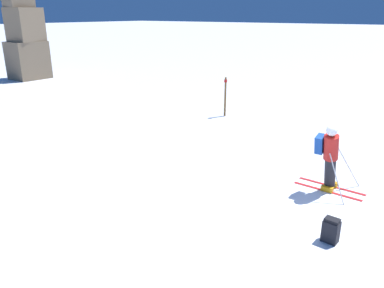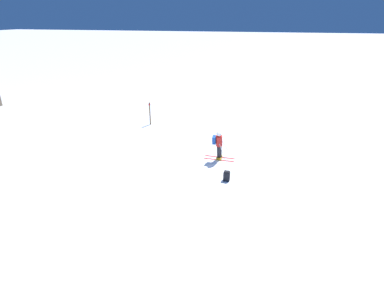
% 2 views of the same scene
% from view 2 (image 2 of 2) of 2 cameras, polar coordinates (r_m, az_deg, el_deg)
% --- Properties ---
extents(ground_plane, '(300.00, 300.00, 0.00)m').
position_cam_2_polar(ground_plane, '(15.70, 4.45, -4.78)').
color(ground_plane, white).
extents(skier, '(1.29, 1.69, 1.80)m').
position_cam_2_polar(skier, '(16.21, 5.10, 0.01)').
color(skier, red).
rests_on(skier, ground).
extents(spare_backpack, '(0.24, 0.31, 0.50)m').
position_cam_2_polar(spare_backpack, '(14.60, 6.62, -6.08)').
color(spare_backpack, black).
rests_on(spare_backpack, ground).
extents(trail_marker, '(0.13, 0.13, 1.66)m').
position_cam_2_polar(trail_marker, '(21.99, -8.03, 5.97)').
color(trail_marker, brown).
rests_on(trail_marker, ground).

